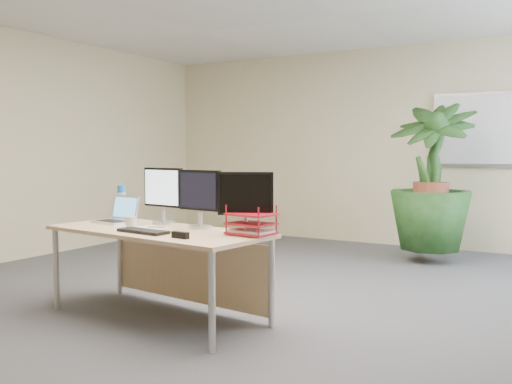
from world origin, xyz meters
The scene contains 17 objects.
floor centered at (0.00, 0.00, 0.00)m, with size 8.00×8.00×0.00m, color #414145.
back_wall centered at (0.00, 4.00, 1.35)m, with size 7.00×0.04×2.70m, color beige.
whiteboard centered at (1.20, 3.97, 1.55)m, with size 1.30×0.04×0.95m.
desk centered at (-0.52, -0.22, 0.54)m, with size 1.86×0.97×0.68m.
floor_plant centered at (0.75, 2.99, 0.75)m, with size 0.84×0.84×1.50m, color #143814.
monitor_left centered at (-0.72, -0.01, 0.95)m, with size 0.41×0.19×0.46m.
monitor_right centered at (-0.30, -0.08, 0.94)m, with size 0.41×0.18×0.45m.
monitor_dark centered at (0.17, -0.18, 0.94)m, with size 0.38×0.21×0.45m.
laptop centered at (-1.11, -0.12, 0.74)m, with size 0.34×0.31×0.22m.
keyboard centered at (-0.51, -0.51, 0.70)m, with size 0.42×0.14×0.02m, color black.
coffee_mug centered at (-0.78, -0.33, 0.73)m, with size 0.11×0.08×0.09m.
spiral_notebook centered at (-0.59, -0.32, 0.69)m, with size 0.26×0.20×0.01m, color white.
orange_pen centered at (-0.55, -0.31, 0.70)m, with size 0.01×0.01×0.14m, color orange.
yellow_highlighter centered at (-0.36, -0.41, 0.69)m, with size 0.01×0.01×0.11m, color gold.
water_bottle centered at (-1.27, 0.09, 0.82)m, with size 0.08×0.08×0.30m.
letter_tray centered at (0.23, -0.21, 0.75)m, with size 0.34×0.28×0.15m.
stapler centered at (-0.11, -0.59, 0.71)m, with size 0.14×0.04×0.05m, color black.
Camera 1 is at (2.27, -3.67, 1.27)m, focal length 40.00 mm.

